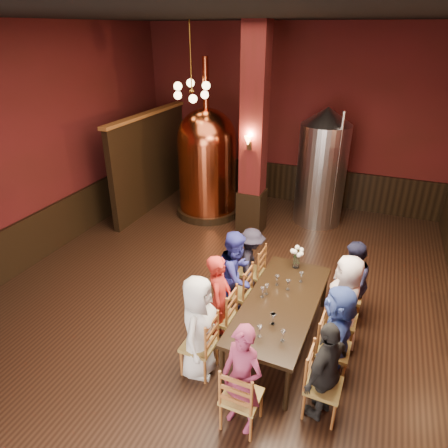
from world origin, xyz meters
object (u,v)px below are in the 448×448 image
at_px(copper_kettle, 207,162).
at_px(dining_table, 281,305).
at_px(rose_vase, 297,254).
at_px(person_0, 198,327).
at_px(person_1, 219,300).
at_px(person_2, 236,275).
at_px(steel_vessel, 322,167).

bearing_deg(copper_kettle, dining_table, -53.35).
bearing_deg(dining_table, rose_vase, 93.04).
bearing_deg(rose_vase, person_0, -113.93).
height_order(person_1, person_2, person_2).
bearing_deg(dining_table, person_2, 158.78).
bearing_deg(person_0, person_1, -8.47).
xyz_separation_m(person_1, person_2, (0.03, 0.66, 0.03)).
distance_m(person_0, person_2, 1.33).
distance_m(person_0, copper_kettle, 5.36).
bearing_deg(person_0, dining_table, -48.83).
distance_m(person_1, person_2, 0.66).
height_order(copper_kettle, steel_vessel, copper_kettle).
xyz_separation_m(copper_kettle, rose_vase, (2.92, -2.94, -0.38)).
xyz_separation_m(person_1, steel_vessel, (0.63, 4.83, 0.65)).
height_order(person_0, steel_vessel, steel_vessel).
xyz_separation_m(person_2, rose_vase, (0.82, 0.64, 0.23)).
bearing_deg(steel_vessel, person_2, -98.22).
relative_size(person_1, rose_vase, 3.83).
relative_size(person_0, rose_vase, 3.93).
bearing_deg(steel_vessel, copper_kettle, -167.75).
bearing_deg(copper_kettle, rose_vase, -45.22).
distance_m(dining_table, steel_vessel, 4.59).
bearing_deg(person_2, copper_kettle, 36.00).
height_order(steel_vessel, rose_vase, steel_vessel).
distance_m(person_0, steel_vessel, 5.57).
distance_m(person_2, copper_kettle, 4.19).
bearing_deg(rose_vase, person_1, -123.13).
bearing_deg(person_2, steel_vessel, -2.59).
xyz_separation_m(dining_table, person_0, (-0.89, -0.97, 0.08)).
bearing_deg(person_2, person_0, -176.57).
xyz_separation_m(person_0, person_2, (0.05, 1.33, 0.01)).
height_order(dining_table, person_0, person_0).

